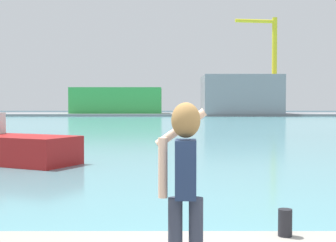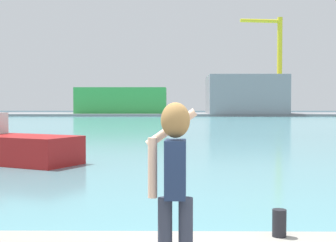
{
  "view_description": "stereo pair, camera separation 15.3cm",
  "coord_description": "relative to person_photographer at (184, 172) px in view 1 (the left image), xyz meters",
  "views": [
    {
      "loc": [
        -0.67,
        -4.26,
        2.26
      ],
      "look_at": [
        -0.65,
        6.65,
        1.87
      ],
      "focal_mm": 49.86,
      "sensor_mm": 36.0,
      "label": 1
    },
    {
      "loc": [
        -0.52,
        -4.26,
        2.26
      ],
      "look_at": [
        -0.65,
        6.65,
        1.87
      ],
      "focal_mm": 49.86,
      "sensor_mm": 36.0,
      "label": 2
    }
  ],
  "objects": [
    {
      "name": "harbor_bollard",
      "position": [
        1.37,
        1.56,
        -0.89
      ],
      "size": [
        0.18,
        0.18,
        0.35
      ],
      "primitive_type": "cylinder",
      "color": "black",
      "rests_on": "quay_promenade"
    },
    {
      "name": "person_photographer",
      "position": [
        0.0,
        0.0,
        0.0
      ],
      "size": [
        0.53,
        0.55,
        1.74
      ],
      "rotation": [
        0.0,
        0.0,
        1.53
      ],
      "color": "#2D3342",
      "rests_on": "quay_promenade"
    },
    {
      "name": "port_crane",
      "position": [
        20.46,
        88.99,
        9.9
      ],
      "size": [
        8.56,
        1.97,
        19.12
      ],
      "color": "yellow",
      "rests_on": "far_shore_dock"
    },
    {
      "name": "ground_plane",
      "position": [
        0.51,
        49.8,
        -1.61
      ],
      "size": [
        220.0,
        220.0,
        0.0
      ],
      "primitive_type": "plane",
      "color": "#334751"
    },
    {
      "name": "far_shore_dock",
      "position": [
        0.51,
        91.8,
        -1.39
      ],
      "size": [
        140.0,
        20.0,
        0.45
      ],
      "primitive_type": "cube",
      "color": "gray",
      "rests_on": "ground_plane"
    },
    {
      "name": "warehouse_right",
      "position": [
        14.17,
        87.84,
        2.56
      ],
      "size": [
        14.98,
        12.16,
        7.45
      ],
      "primitive_type": "cube",
      "color": "gray",
      "rests_on": "far_shore_dock"
    },
    {
      "name": "harbor_water",
      "position": [
        0.51,
        51.8,
        -1.6
      ],
      "size": [
        140.0,
        100.0,
        0.02
      ],
      "primitive_type": "cube",
      "color": "#599EA8",
      "rests_on": "ground_plane"
    },
    {
      "name": "warehouse_left",
      "position": [
        -10.48,
        90.0,
        1.4
      ],
      "size": [
        17.91,
        9.05,
        5.13
      ],
      "primitive_type": "cube",
      "color": "green",
      "rests_on": "far_shore_dock"
    }
  ]
}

